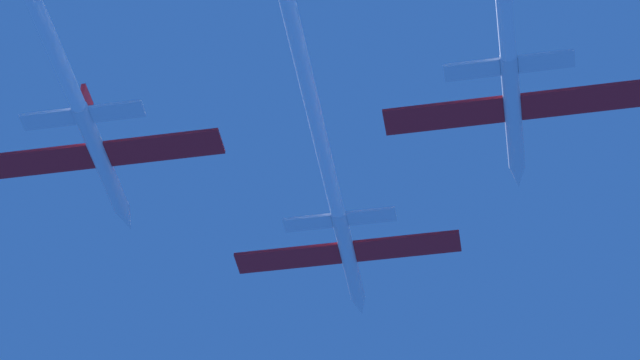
% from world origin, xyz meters
% --- Properties ---
extents(jet_lead, '(19.20, 63.09, 3.18)m').
position_xyz_m(jet_lead, '(0.55, -17.80, 0.46)').
color(jet_lead, white).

